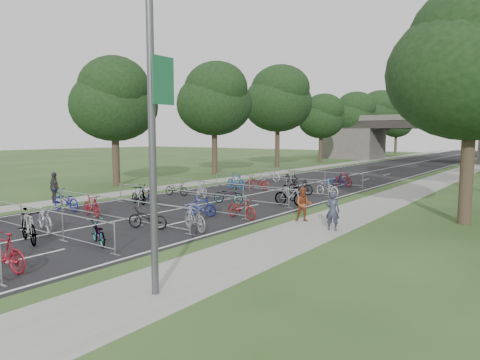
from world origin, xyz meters
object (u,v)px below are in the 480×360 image
object	(u,v)px
pedestrian_b	(304,205)
overpass_bridge	(427,138)
pedestrian_a	(333,211)
pedestrian_c	(55,188)
lamppost	(153,121)

from	to	relation	value
pedestrian_b	overpass_bridge	bearing A→B (deg)	67.83
overpass_bridge	pedestrian_a	distance (m)	54.50
pedestrian_a	pedestrian_c	bearing A→B (deg)	-1.19
pedestrian_b	pedestrian_c	world-z (taller)	pedestrian_c
lamppost	pedestrian_c	world-z (taller)	lamppost
pedestrian_b	pedestrian_c	size ratio (longest dim) A/B	0.86
pedestrian_a	pedestrian_b	xyz separation A→B (m)	(-1.84, 0.93, -0.03)
overpass_bridge	lamppost	xyz separation A→B (m)	(8.33, -63.00, 0.75)
lamppost	overpass_bridge	bearing A→B (deg)	97.53
pedestrian_b	pedestrian_c	distance (m)	14.55
overpass_bridge	pedestrian_b	xyz separation A→B (m)	(6.98, -52.78, -2.75)
lamppost	pedestrian_b	xyz separation A→B (m)	(-1.35, 10.22, -3.50)
overpass_bridge	lamppost	bearing A→B (deg)	-82.47
overpass_bridge	pedestrian_a	xyz separation A→B (m)	(8.82, -53.71, -2.72)
lamppost	pedestrian_c	distance (m)	16.91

